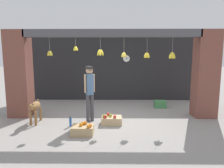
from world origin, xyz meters
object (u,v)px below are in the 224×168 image
Objects in this scene: fruit_crate_oranges at (83,130)px; water_bottle at (70,122)px; fruit_crate_apples at (111,120)px; produce_box_green at (160,104)px; shopkeeper at (90,89)px; dog at (35,107)px; wall_clock at (126,59)px.

fruit_crate_oranges is 1.94× the size of water_bottle.
produce_box_green is at bearing 45.49° from fruit_crate_apples.
fruit_crate_oranges is at bearing -51.92° from water_bottle.
fruit_crate_oranges reaches higher than fruit_crate_apples.
shopkeeper is at bearing 43.52° from water_bottle.
fruit_crate_oranges is 0.94× the size of fruit_crate_apples.
dog is 0.52× the size of shopkeeper.
fruit_crate_apples is at bearing -100.93° from wall_clock.
shopkeeper is (1.63, 0.21, 0.53)m from dog.
dog is 1.21m from water_bottle.
dog is 2.02× the size of produce_box_green.
fruit_crate_oranges is at bearing 57.31° from shopkeeper.
fruit_crate_oranges is 1.80× the size of wall_clock.
shopkeeper is 2.86× the size of fruit_crate_apples.
fruit_crate_oranges is 0.73m from water_bottle.
produce_box_green is 3.75m from water_bottle.
shopkeeper is 1.13m from water_bottle.
dog is 1.73m from shopkeeper.
fruit_crate_apples is 1.20m from water_bottle.
produce_box_green is 1.50× the size of water_bottle.
shopkeeper reaches higher than produce_box_green.
produce_box_green is at bearing -46.15° from wall_clock.
produce_box_green is at bearing -176.19° from shopkeeper.
water_bottle is 0.93× the size of wall_clock.
produce_box_green is at bearing 110.86° from dog.
produce_box_green is 2.54m from wall_clock.
shopkeeper reaches higher than dog.
shopkeeper is at bearing 94.06° from dog.
fruit_crate_oranges reaches higher than water_bottle.
water_bottle is at bearing 128.08° from fruit_crate_oranges.
fruit_crate_apples reaches higher than water_bottle.
shopkeeper is at bearing -146.84° from produce_box_green.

